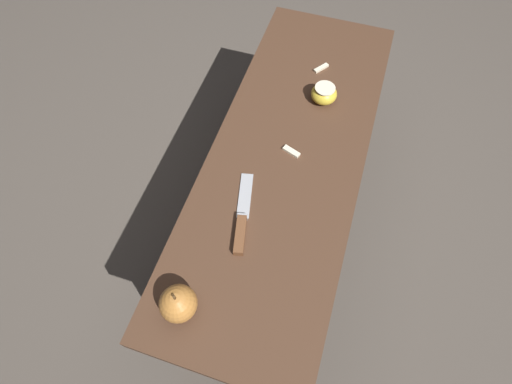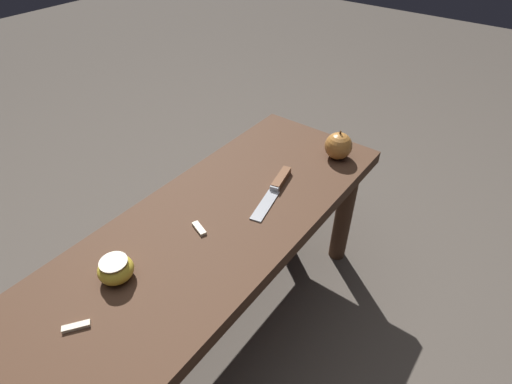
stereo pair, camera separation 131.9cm
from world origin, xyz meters
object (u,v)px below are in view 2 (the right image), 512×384
object	(u,v)px
apple_whole	(338,146)
knife	(277,185)
wooden_bench	(204,252)
apple_cut	(116,269)

from	to	relation	value
apple_whole	knife	bearing A→B (deg)	-14.74
wooden_bench	knife	xyz separation A→B (m)	(-0.25, 0.05, 0.08)
wooden_bench	apple_cut	xyz separation A→B (m)	(0.22, -0.05, 0.10)
wooden_bench	apple_cut	bearing A→B (deg)	-12.43
apple_whole	apple_cut	distance (m)	0.72
apple_cut	knife	bearing A→B (deg)	168.16
wooden_bench	apple_cut	size ratio (longest dim) A/B	15.59
apple_whole	apple_cut	size ratio (longest dim) A/B	1.22
knife	apple_cut	xyz separation A→B (m)	(0.47, -0.10, 0.02)
knife	apple_whole	size ratio (longest dim) A/B	2.47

